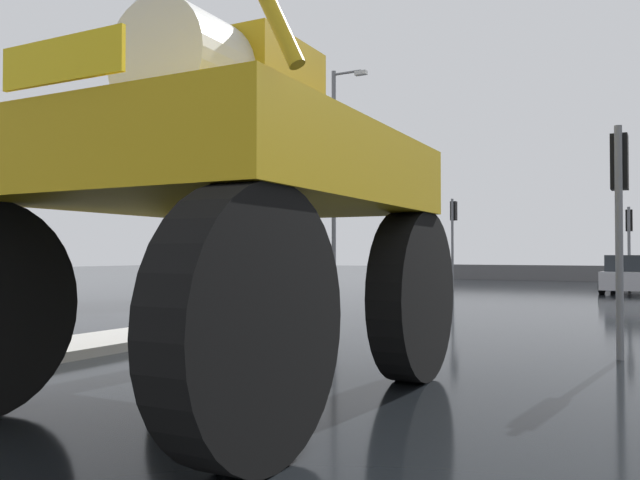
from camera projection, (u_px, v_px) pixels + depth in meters
ground_plane at (491, 314)px, 16.54m from camera, size 120.00×120.00×0.00m
oversize_sprayer at (223, 199)px, 7.02m from camera, size 4.21×5.85×4.42m
sedan_ahead at (631, 275)px, 25.42m from camera, size 2.14×4.22×1.52m
traffic_signal_near_left at (175, 196)px, 13.86m from camera, size 0.24×0.54×3.88m
traffic_signal_near_right at (619, 190)px, 9.61m from camera, size 0.24×0.54×3.48m
traffic_signal_far_left at (629, 231)px, 24.72m from camera, size 0.24×0.55×3.39m
traffic_signal_far_right at (453, 223)px, 28.10m from camera, size 0.24×0.55×3.99m
streetlight_far_left at (336, 171)px, 26.34m from camera, size 1.59×0.24×9.17m
bare_tree_left at (253, 165)px, 24.62m from camera, size 4.28×4.28×6.86m
roadside_barrier at (589, 273)px, 36.28m from camera, size 26.05×0.24×0.90m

